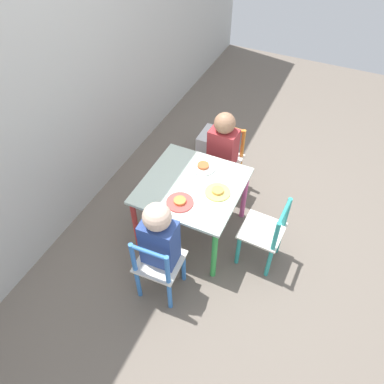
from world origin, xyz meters
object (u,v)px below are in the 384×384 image
at_px(chair_blue, 158,267).
at_px(storage_bin, 210,141).
at_px(chair_teal, 265,234).
at_px(plate_right, 203,167).
at_px(kids_table, 192,191).
at_px(plate_front, 218,192).
at_px(chair_orange, 224,161).
at_px(plate_left, 180,202).
at_px(child_right, 222,149).
at_px(child_left, 161,240).

bearing_deg(chair_blue, storage_bin, -81.84).
distance_m(chair_teal, plate_right, 0.60).
xyz_separation_m(kids_table, plate_front, (-0.00, -0.18, 0.07)).
relative_size(kids_table, chair_orange, 1.18).
distance_m(plate_right, plate_front, 0.25).
bearing_deg(plate_left, kids_table, -0.00).
xyz_separation_m(plate_left, plate_front, (0.18, -0.18, 0.00)).
relative_size(kids_table, plate_left, 3.76).
bearing_deg(chair_blue, kids_table, -90.00).
xyz_separation_m(chair_teal, plate_right, (0.20, 0.53, 0.21)).
xyz_separation_m(plate_right, storage_bin, (0.74, 0.25, -0.39)).
xyz_separation_m(kids_table, chair_orange, (0.53, -0.03, -0.14)).
distance_m(kids_table, child_right, 0.46).
height_order(kids_table, child_right, child_right).
xyz_separation_m(chair_blue, storage_bin, (1.44, 0.27, -0.18)).
distance_m(chair_teal, child_left, 0.69).
height_order(chair_orange, plate_right, chair_orange).
bearing_deg(child_left, child_right, -92.84).
bearing_deg(kids_table, plate_front, -90.00).
bearing_deg(child_right, storage_bin, 124.31).
xyz_separation_m(kids_table, chair_teal, (-0.03, -0.53, -0.14)).
relative_size(chair_blue, plate_left, 3.19).
height_order(chair_blue, storage_bin, chair_blue).
relative_size(plate_right, plate_front, 1.07).
bearing_deg(plate_left, child_left, -175.84).
relative_size(child_left, plate_left, 4.47).
height_order(child_left, storage_bin, child_left).
bearing_deg(chair_orange, plate_front, -71.02).
bearing_deg(child_left, storage_bin, -81.48).
relative_size(chair_orange, storage_bin, 2.06).
bearing_deg(chair_orange, child_right, -90.00).
height_order(chair_orange, plate_front, chair_orange).
bearing_deg(chair_orange, chair_blue, -87.16).
height_order(child_left, child_right, child_left).
height_order(chair_teal, storage_bin, chair_teal).
distance_m(child_right, plate_left, 0.64).
relative_size(kids_table, plate_right, 3.66).
bearing_deg(chair_blue, plate_right, -90.65).
relative_size(chair_blue, plate_right, 3.11).
relative_size(child_left, storage_bin, 2.90).
relative_size(kids_table, chair_teal, 1.18).
bearing_deg(child_right, chair_teal, -41.16).
height_order(kids_table, storage_bin, kids_table).
relative_size(chair_blue, storage_bin, 2.06).
xyz_separation_m(kids_table, child_right, (0.46, -0.03, 0.02)).
bearing_deg(chair_orange, child_left, -87.33).
relative_size(chair_orange, child_left, 0.71).
bearing_deg(kids_table, storage_bin, 15.24).
bearing_deg(chair_blue, chair_orange, -92.84).
relative_size(child_right, storage_bin, 2.77).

